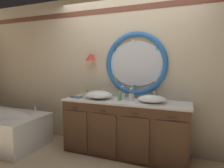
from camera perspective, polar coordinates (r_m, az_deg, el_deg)
ground_plane at (r=3.04m, az=1.38°, el=-22.16°), size 14.00×14.00×0.00m
back_wall_assembly at (r=3.23m, az=5.16°, el=3.87°), size 6.40×0.26×2.60m
vanity_counter at (r=3.09m, az=3.72°, el=-12.79°), size 1.96×0.59×0.87m
bathtub at (r=3.99m, az=-29.89°, el=-10.78°), size 1.53×0.89×0.66m
sink_basin_left at (r=3.10m, az=-3.89°, el=-3.20°), size 0.45×0.45×0.13m
sink_basin_right at (r=2.85m, az=11.83°, el=-4.35°), size 0.41×0.41×0.11m
faucet_set_left at (r=3.30m, az=-2.25°, el=-2.82°), size 0.23×0.11×0.14m
faucet_set_right at (r=3.06m, az=12.53°, el=-3.60°), size 0.21×0.13×0.15m
toothbrush_holder_left at (r=3.10m, az=3.09°, el=-3.50°), size 0.09×0.09×0.22m
toothbrush_holder_right at (r=2.98m, az=5.75°, el=-3.74°), size 0.09×0.09×0.21m
soap_dispenser at (r=2.98m, az=2.33°, el=-3.65°), size 0.06×0.07×0.15m
folded_hand_towel at (r=3.25m, az=-10.48°, el=-3.75°), size 0.19×0.11×0.04m
toiletry_basket at (r=3.41m, az=-7.74°, el=-2.96°), size 0.14×0.08×0.13m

